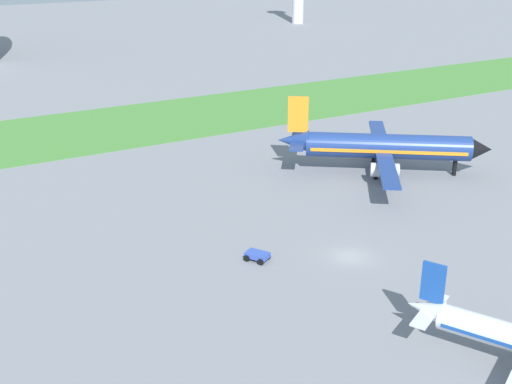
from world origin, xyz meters
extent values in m
plane|color=gray|center=(0.00, 0.00, 0.00)|extent=(600.00, 600.00, 0.00)
cube|color=#478438|center=(0.00, 61.96, 0.04)|extent=(360.00, 28.00, 0.08)
cone|color=silver|center=(-3.94, -15.17, 2.90)|extent=(3.16, 3.63, 1.97)
cube|color=#19479E|center=(-3.74, -15.56, 5.48)|extent=(1.14, 1.87, 3.51)
cube|color=silver|center=(-2.38, -14.85, 2.85)|extent=(3.33, 2.58, 0.18)
cube|color=silver|center=(-5.10, -16.26, 2.85)|extent=(3.33, 2.58, 0.18)
cylinder|color=navy|center=(20.65, 18.82, 4.01)|extent=(20.85, 16.32, 3.53)
cone|color=black|center=(31.09, 11.35, 4.01)|extent=(4.62, 4.68, 3.46)
cone|color=navy|center=(9.69, 26.66, 4.45)|extent=(5.50, 5.20, 3.18)
cube|color=orange|center=(20.65, 18.82, 3.75)|extent=(19.84, 15.63, 0.49)
cube|color=navy|center=(24.61, 25.45, 3.39)|extent=(10.79, 13.84, 0.35)
cube|color=navy|center=(15.64, 12.93, 3.39)|extent=(10.79, 13.84, 0.35)
cylinder|color=#B7BABF|center=(23.00, 23.20, 2.13)|extent=(4.26, 3.82, 1.94)
cylinder|color=#B7BABF|center=(17.26, 15.18, 2.13)|extent=(4.26, 3.82, 1.94)
cube|color=orange|center=(10.21, 26.29, 8.34)|extent=(2.60, 2.03, 5.14)
cube|color=navy|center=(11.52, 28.12, 4.36)|extent=(4.18, 4.77, 0.28)
cube|color=navy|center=(8.90, 24.46, 4.36)|extent=(4.18, 4.77, 0.28)
cylinder|color=black|center=(28.48, 13.21, 1.12)|extent=(0.64, 0.64, 2.25)
cylinder|color=black|center=(20.96, 22.01, 1.12)|extent=(0.64, 0.64, 2.25)
cylinder|color=black|center=(17.73, 17.50, 1.12)|extent=(0.64, 0.64, 2.25)
cube|color=#334FB2|center=(-9.07, 4.23, 0.62)|extent=(2.52, 2.83, 0.55)
cylinder|color=black|center=(-10.15, 4.57, 0.35)|extent=(0.57, 0.73, 0.70)
cylinder|color=black|center=(-8.86, 5.34, 0.35)|extent=(0.57, 0.73, 0.70)
cylinder|color=black|center=(-9.29, 3.13, 0.35)|extent=(0.57, 0.73, 0.70)
cylinder|color=black|center=(-8.00, 3.90, 0.35)|extent=(0.57, 0.73, 0.70)
camera|label=1|loc=(-39.80, -49.56, 32.06)|focal=46.07mm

